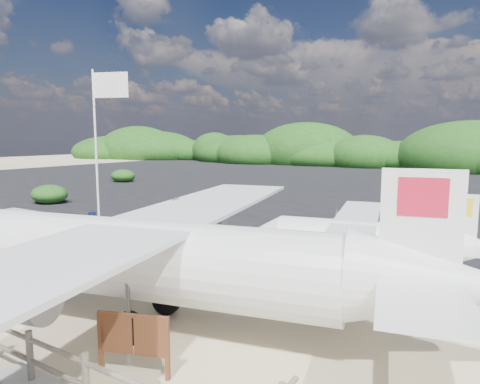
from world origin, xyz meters
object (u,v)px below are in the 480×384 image
at_px(signboard, 134,376).
at_px(crew_a, 165,230).
at_px(baggage_cart, 44,270).
at_px(crew_b, 93,231).
at_px(flagpole, 100,251).
at_px(crew_c, 201,220).
at_px(aircraft_small, 270,172).

distance_m(signboard, crew_a, 8.62).
relative_size(baggage_cart, crew_b, 1.73).
bearing_deg(crew_a, signboard, 133.54).
height_order(crew_a, crew_b, crew_a).
relative_size(flagpole, crew_a, 3.99).
bearing_deg(crew_c, aircraft_small, -91.59).
bearing_deg(flagpole, crew_c, 53.02).
xyz_separation_m(baggage_cart, flagpole, (-0.27, 2.54, 0.00)).
xyz_separation_m(flagpole, crew_c, (2.44, 3.24, 0.94)).
bearing_deg(crew_a, flagpole, 35.08).
distance_m(baggage_cart, crew_a, 4.34).
relative_size(baggage_cart, signboard, 1.80).
xyz_separation_m(baggage_cart, crew_b, (-0.60, 2.49, 0.77)).
height_order(signboard, crew_c, crew_c).
bearing_deg(crew_b, flagpole, -159.39).
xyz_separation_m(baggage_cart, aircraft_small, (-11.96, 38.80, 0.00)).
bearing_deg(aircraft_small, crew_c, 101.13).
distance_m(crew_a, aircraft_small, 37.68).
bearing_deg(aircraft_small, flagpole, 95.83).
distance_m(flagpole, signboard, 9.30).
bearing_deg(crew_c, flagpole, 28.26).
height_order(flagpole, crew_a, flagpole).
relative_size(crew_a, aircraft_small, 0.23).
height_order(crew_a, aircraft_small, crew_a).
height_order(baggage_cart, aircraft_small, aircraft_small).
height_order(flagpole, crew_c, flagpole).
bearing_deg(baggage_cart, signboard, -28.11).
relative_size(crew_a, crew_b, 1.11).
distance_m(signboard, crew_b, 9.57).
bearing_deg(crew_c, crew_a, 58.76).
distance_m(flagpole, crew_c, 4.16).
height_order(flagpole, signboard, flagpole).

